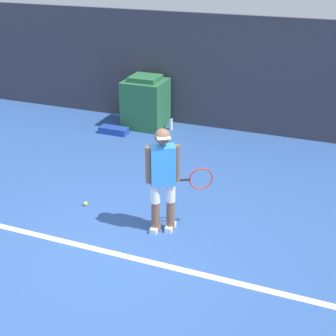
{
  "coord_description": "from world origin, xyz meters",
  "views": [
    {
      "loc": [
        2.63,
        -4.55,
        3.85
      ],
      "look_at": [
        0.48,
        1.04,
        0.93
      ],
      "focal_mm": 50.0,
      "sensor_mm": 36.0,
      "label": 1
    }
  ],
  "objects_px": {
    "covered_chair": "(146,103)",
    "water_bottle": "(171,124)",
    "tennis_player": "(164,177)",
    "tennis_ball": "(85,204)",
    "equipment_bag": "(114,130)"
  },
  "relations": [
    {
      "from": "tennis_ball",
      "to": "equipment_bag",
      "type": "distance_m",
      "value": 3.14
    },
    {
      "from": "tennis_player",
      "to": "covered_chair",
      "type": "relative_size",
      "value": 1.36
    },
    {
      "from": "covered_chair",
      "to": "tennis_player",
      "type": "bearing_deg",
      "value": -63.01
    },
    {
      "from": "equipment_bag",
      "to": "water_bottle",
      "type": "height_order",
      "value": "water_bottle"
    },
    {
      "from": "covered_chair",
      "to": "equipment_bag",
      "type": "distance_m",
      "value": 0.97
    },
    {
      "from": "tennis_ball",
      "to": "water_bottle",
      "type": "distance_m",
      "value": 3.66
    },
    {
      "from": "equipment_bag",
      "to": "water_bottle",
      "type": "xyz_separation_m",
      "value": [
        1.1,
        0.68,
        0.06
      ]
    },
    {
      "from": "tennis_ball",
      "to": "water_bottle",
      "type": "bearing_deg",
      "value": 88.59
    },
    {
      "from": "tennis_ball",
      "to": "water_bottle",
      "type": "relative_size",
      "value": 0.24
    },
    {
      "from": "tennis_player",
      "to": "tennis_ball",
      "type": "distance_m",
      "value": 1.69
    },
    {
      "from": "equipment_bag",
      "to": "water_bottle",
      "type": "relative_size",
      "value": 2.25
    },
    {
      "from": "tennis_ball",
      "to": "tennis_player",
      "type": "bearing_deg",
      "value": -7.94
    },
    {
      "from": "tennis_player",
      "to": "covered_chair",
      "type": "xyz_separation_m",
      "value": [
        -1.97,
        3.86,
        -0.32
      ]
    },
    {
      "from": "covered_chair",
      "to": "water_bottle",
      "type": "height_order",
      "value": "covered_chair"
    },
    {
      "from": "covered_chair",
      "to": "water_bottle",
      "type": "relative_size",
      "value": 4.17
    }
  ]
}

